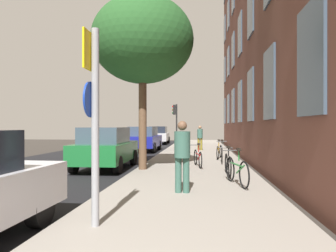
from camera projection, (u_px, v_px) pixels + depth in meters
ground_plane at (126, 159)px, 15.87m from camera, size 41.80×41.80×0.00m
road_asphalt at (86, 158)px, 16.09m from camera, size 7.00×38.00×0.01m
sidewalk at (195, 159)px, 15.50m from camera, size 4.20×38.00×0.12m
building_facade at (250, 0)px, 14.72m from camera, size 0.56×27.00×15.21m
sign_post at (94, 111)px, 4.89m from camera, size 0.16×0.60×3.10m
traffic_light at (175, 117)px, 25.24m from camera, size 0.43×0.24×3.31m
tree_near at (143, 41)px, 11.27m from camera, size 3.68×3.68×6.23m
bicycle_0 at (237, 170)px, 8.29m from camera, size 0.55×1.75×0.98m
bicycle_1 at (228, 164)px, 9.92m from camera, size 0.42×1.64×0.94m
bicycle_2 at (198, 157)px, 11.97m from camera, size 0.48×1.69×0.91m
bicycle_3 at (222, 154)px, 13.29m from camera, size 0.42×1.75×0.99m
bicycle_4 at (219, 151)px, 14.91m from camera, size 0.49×1.64×0.92m
pedestrian_0 at (182, 152)px, 7.34m from camera, size 0.46×0.46×1.69m
pedestrian_1 at (200, 136)px, 20.16m from camera, size 0.47×0.47×1.58m
car_1 at (106, 148)px, 12.16m from camera, size 1.84×4.01×1.62m
car_2 at (144, 139)px, 20.45m from camera, size 1.90×4.02×1.62m
car_3 at (159, 135)px, 28.75m from camera, size 1.82×4.00×1.62m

